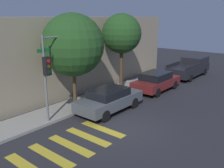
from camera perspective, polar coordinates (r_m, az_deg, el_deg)
ground_plane at (r=12.56m, az=2.89°, el=-10.15°), size 60.00×60.00×0.00m
sidewalk at (r=15.23m, az=-10.03°, el=-5.41°), size 26.00×2.06×0.14m
building_row at (r=18.11m, az=-19.64°, el=5.75°), size 26.00×6.00×5.33m
crosswalk at (r=10.92m, az=-11.57°, el=-14.60°), size 5.67×2.60×0.00m
traffic_light_pole at (r=12.81m, az=-13.43°, el=4.88°), size 2.27×0.56×4.53m
sedan_near_corner at (r=14.45m, az=-0.62°, el=-3.49°), size 4.29×1.82×1.39m
sedan_middle at (r=18.69m, az=10.04°, el=0.66°), size 4.23×1.89×1.42m
pickup_truck at (r=24.07m, az=17.34°, el=3.72°), size 5.29×2.05×1.69m
tree_near_corner at (r=14.50m, az=-8.93°, el=8.78°), size 3.59×3.59×5.60m
tree_midblock at (r=17.80m, az=2.20°, el=11.38°), size 2.78×2.78×5.60m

